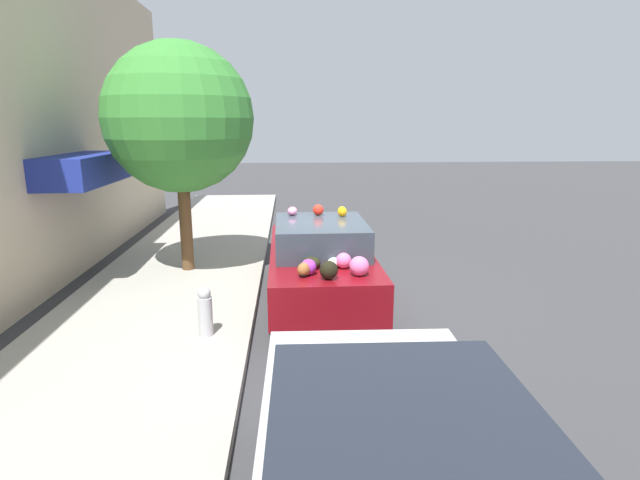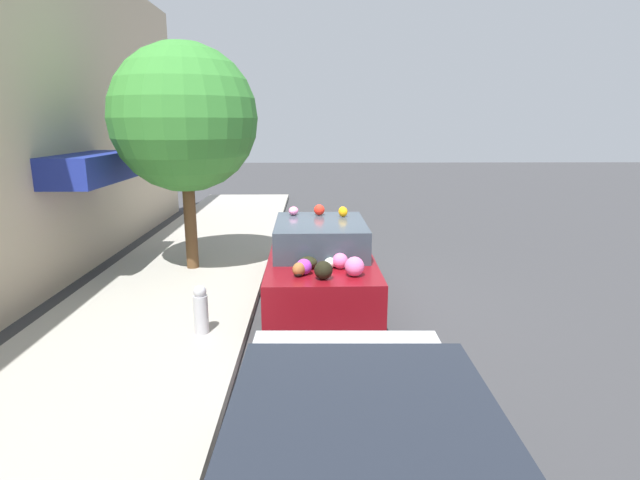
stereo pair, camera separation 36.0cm
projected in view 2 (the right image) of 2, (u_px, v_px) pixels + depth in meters
name	position (u px, v px, depth m)	size (l,w,h in m)	color
ground_plane	(321.00, 300.00, 8.74)	(60.00, 60.00, 0.00)	#38383A
sidewalk_curb	(166.00, 297.00, 8.68)	(24.00, 3.20, 0.15)	#9E998E
building_facade	(14.00, 114.00, 7.98)	(18.00, 1.20, 6.41)	#C6B293
street_tree	(184.00, 119.00, 9.50)	(2.81, 2.81, 4.37)	brown
fire_hydrant	(201.00, 310.00, 6.95)	(0.20, 0.20, 0.70)	#B2B2B7
art_car	(320.00, 260.00, 8.52)	(4.09, 1.76, 1.62)	maroon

